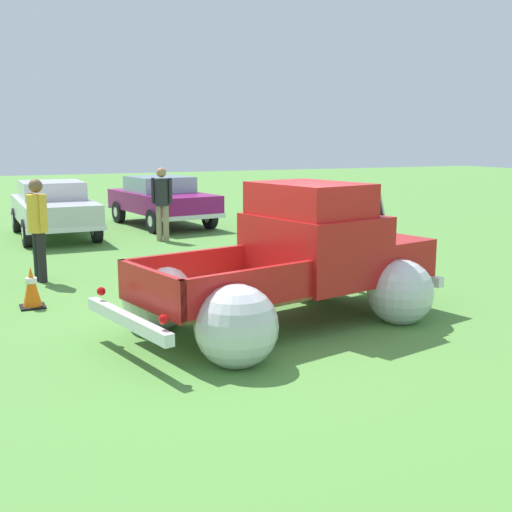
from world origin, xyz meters
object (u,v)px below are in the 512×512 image
at_px(show_car_0, 53,207).
at_px(vintage_pickup_truck, 300,267).
at_px(spectator_2, 38,223).
at_px(spectator_0, 162,199).
at_px(lane_cone_1, 385,268).
at_px(lane_cone_0, 32,287).
at_px(show_car_1, 162,199).

bearing_deg(show_car_0, vintage_pickup_truck, 11.85).
height_order(show_car_0, spectator_2, spectator_2).
xyz_separation_m(vintage_pickup_truck, show_car_0, (-2.06, 9.54, 0.02)).
height_order(vintage_pickup_truck, show_car_0, vintage_pickup_truck).
relative_size(vintage_pickup_truck, spectator_2, 2.69).
xyz_separation_m(spectator_0, lane_cone_1, (2.06, -6.41, -0.74)).
relative_size(spectator_2, lane_cone_0, 2.90).
xyz_separation_m(show_car_1, lane_cone_1, (1.24, -9.24, -0.47)).
height_order(spectator_0, lane_cone_0, spectator_0).
bearing_deg(show_car_0, lane_cone_0, -10.32).
bearing_deg(show_car_1, vintage_pickup_truck, -13.81).
height_order(show_car_0, spectator_0, spectator_0).
distance_m(spectator_0, spectator_2, 4.87).
bearing_deg(show_car_0, lane_cone_1, 27.77).
bearing_deg(lane_cone_1, spectator_0, 107.81).
height_order(spectator_2, lane_cone_1, spectator_2).
relative_size(vintage_pickup_truck, show_car_0, 1.14).
relative_size(spectator_0, lane_cone_0, 2.89).
relative_size(show_car_1, lane_cone_1, 6.92).
bearing_deg(spectator_2, vintage_pickup_truck, 108.54).
distance_m(spectator_0, lane_cone_0, 6.55).
height_order(show_car_1, spectator_0, spectator_0).
height_order(vintage_pickup_truck, lane_cone_1, vintage_pickup_truck).
relative_size(vintage_pickup_truck, show_car_1, 1.13).
relative_size(show_car_0, lane_cone_0, 6.82).
distance_m(show_car_0, lane_cone_0, 7.39).
distance_m(show_car_0, show_car_1, 3.32).
relative_size(show_car_0, spectator_0, 2.36).
distance_m(show_car_1, spectator_0, 2.96).
height_order(show_car_1, spectator_2, spectator_2).
bearing_deg(vintage_pickup_truck, lane_cone_0, 133.16).
xyz_separation_m(spectator_0, spectator_2, (-3.31, -3.57, 0.00)).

